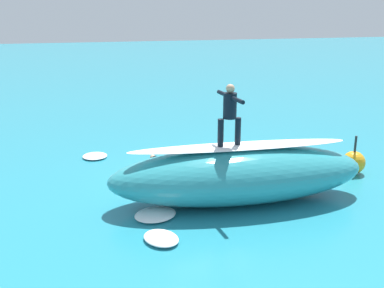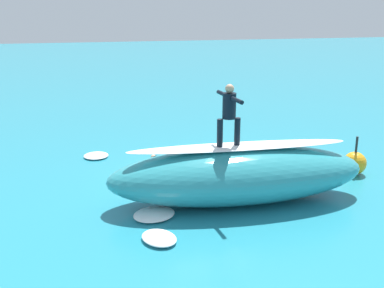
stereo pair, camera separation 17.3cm
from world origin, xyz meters
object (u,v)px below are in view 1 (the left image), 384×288
object	(u,v)px
surfboard_paddling	(163,167)
buoy_marker	(354,162)
surfboard_riding	(229,147)
surfer_riding	(230,110)
surfer_paddling	(165,163)

from	to	relation	value
surfboard_paddling	buoy_marker	world-z (taller)	buoy_marker
surfboard_riding	buoy_marker	distance (m)	4.91
surfer_riding	surfboard_paddling	distance (m)	4.23
surfer_riding	buoy_marker	world-z (taller)	surfer_riding
surfer_riding	surfer_paddling	size ratio (longest dim) A/B	1.14
surfboard_paddling	buoy_marker	bearing A→B (deg)	-141.69
surfer_riding	surfboard_paddling	bearing A→B (deg)	-73.77
surfer_paddling	surfboard_paddling	bearing A→B (deg)	0.00
surfer_riding	surfboard_riding	bearing A→B (deg)	-90.74
surfboard_riding	surfer_paddling	bearing A→B (deg)	-74.20
surfer_riding	buoy_marker	size ratio (longest dim) A/B	1.32
surfboard_paddling	surfer_paddling	bearing A→B (deg)	-180.00
surfer_paddling	buoy_marker	xyz separation A→B (m)	(-5.76, 1.96, 0.18)
surfboard_riding	surfboard_paddling	xyz separation A→B (m)	(1.19, -3.17, -1.54)
surfboard_riding	surfer_paddling	size ratio (longest dim) A/B	1.43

